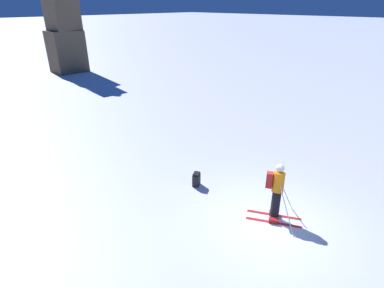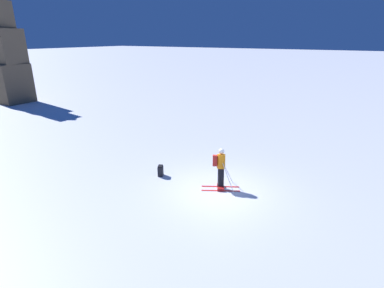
{
  "view_description": "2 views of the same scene",
  "coord_description": "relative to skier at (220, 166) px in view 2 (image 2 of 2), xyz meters",
  "views": [
    {
      "loc": [
        -6.55,
        -3.23,
        5.84
      ],
      "look_at": [
        1.07,
        4.22,
        0.79
      ],
      "focal_mm": 28.0,
      "sensor_mm": 36.0,
      "label": 1
    },
    {
      "loc": [
        -9.88,
        -4.8,
        5.99
      ],
      "look_at": [
        0.85,
        1.78,
        1.47
      ],
      "focal_mm": 28.0,
      "sensor_mm": 36.0,
      "label": 2
    }
  ],
  "objects": [
    {
      "name": "ground_plane",
      "position": [
        -0.39,
        -0.12,
        -0.94
      ],
      "size": [
        300.0,
        300.0,
        0.0
      ],
      "primitive_type": "plane",
      "color": "white"
    },
    {
      "name": "skier",
      "position": [
        0.0,
        0.0,
        0.0
      ],
      "size": [
        1.41,
        1.61,
        1.71
      ],
      "rotation": [
        0.0,
        0.0,
        0.5
      ],
      "color": "red",
      "rests_on": "ground"
    },
    {
      "name": "rock_pillar",
      "position": [
        5.26,
        24.43,
        3.37
      ],
      "size": [
        2.77,
        2.43,
        10.28
      ],
      "color": "brown",
      "rests_on": "ground"
    },
    {
      "name": "spare_backpack",
      "position": [
        -0.45,
        2.78,
        -0.69
      ],
      "size": [
        0.37,
        0.33,
        0.5
      ],
      "rotation": [
        0.0,
        0.0,
        0.47
      ],
      "color": "black",
      "rests_on": "ground"
    }
  ]
}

